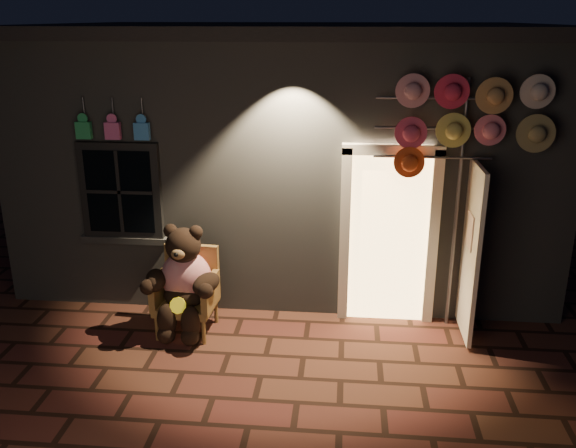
# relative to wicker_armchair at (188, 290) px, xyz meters

# --- Properties ---
(ground) EXTENTS (60.00, 60.00, 0.00)m
(ground) POSITION_rel_wicker_armchair_xyz_m (0.99, -0.96, -0.50)
(ground) COLOR #502C1E
(ground) RESTS_ON ground
(shop_building) EXTENTS (7.30, 5.95, 3.51)m
(shop_building) POSITION_rel_wicker_armchair_xyz_m (1.00, 3.03, 1.24)
(shop_building) COLOR slate
(shop_building) RESTS_ON ground
(wicker_armchair) EXTENTS (0.72, 0.66, 1.00)m
(wicker_armchair) POSITION_rel_wicker_armchair_xyz_m (0.00, 0.00, 0.00)
(wicker_armchair) COLOR olive
(wicker_armchair) RESTS_ON ground
(teddy_bear) EXTENTS (0.95, 0.76, 1.31)m
(teddy_bear) POSITION_rel_wicker_armchair_xyz_m (-0.01, -0.13, 0.17)
(teddy_bear) COLOR red
(teddy_bear) RESTS_ON ground
(hat_rack) EXTENTS (1.87, 0.22, 2.96)m
(hat_rack) POSITION_rel_wicker_armchair_xyz_m (3.07, 0.32, 1.98)
(hat_rack) COLOR #59595E
(hat_rack) RESTS_ON ground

